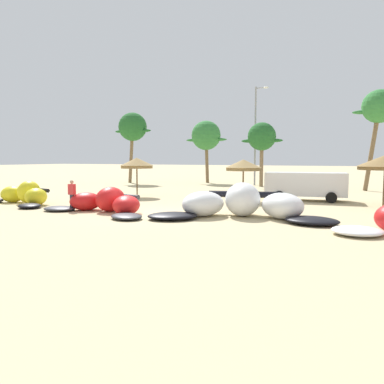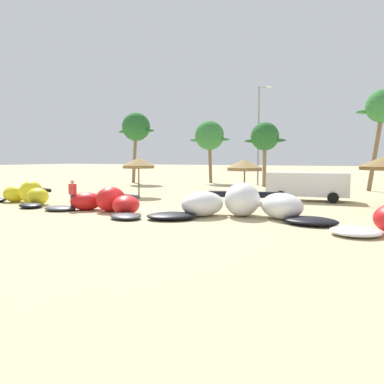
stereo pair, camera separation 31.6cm
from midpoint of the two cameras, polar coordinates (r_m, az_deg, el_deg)
The scene contains 13 objects.
ground_plane at distance 18.82m, azimuth -6.52°, elevation -3.34°, with size 260.00×260.00×0.00m, color #C6B284.
kite_far_left at distance 25.05m, azimuth -23.52°, elevation -0.41°, with size 5.98×3.44×1.39m.
kite_left at distance 19.76m, azimuth -12.52°, elevation -1.58°, with size 6.75×3.62×1.28m.
kite_left_of_center at distance 17.70m, azimuth 7.99°, elevation -1.88°, with size 8.53×4.97×1.61m.
beach_umbrella_near_van at distance 27.39m, azimuth -7.78°, elevation 4.37°, with size 2.38×2.38×2.80m.
beach_umbrella_middle at distance 24.53m, azimuth 8.35°, elevation 4.06°, with size 2.34×2.34×2.69m.
parked_van at distance 25.61m, azimuth 17.13°, elevation 1.16°, with size 5.29×2.69×1.84m.
person_near_kites at distance 20.89m, azimuth -17.22°, elevation -0.43°, with size 0.36×0.24×1.62m.
palm_leftmost at distance 43.29m, azimuth -8.27°, elevation 9.63°, with size 4.75×3.16×7.87m.
palm_left at distance 42.84m, azimuth 2.87°, elevation 8.48°, with size 4.94×3.29×6.98m.
palm_left_of_gap at distance 37.39m, azimuth 11.22°, elevation 8.14°, with size 4.09×2.72×6.24m.
palm_center_left at distance 35.46m, azimuth 27.19°, elevation 11.29°, with size 4.15×2.77×8.45m.
lamppost_west at distance 39.42m, azimuth 10.40°, elevation 9.02°, with size 1.40×0.24×10.00m.
Camera 2 is at (10.14, -15.64, 2.76)m, focal length 35.18 mm.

